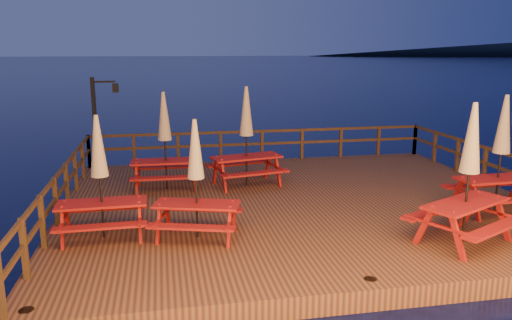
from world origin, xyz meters
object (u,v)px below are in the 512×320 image
(lamp_post, at_px, (100,115))
(picnic_table_0, at_px, (469,172))
(picnic_table_2, at_px, (196,178))
(picnic_table_1, at_px, (246,135))

(lamp_post, xyz_separation_m, picnic_table_0, (7.94, -7.93, -0.30))
(lamp_post, height_order, picnic_table_2, lamp_post)
(lamp_post, bearing_deg, picnic_table_2, -68.69)
(picnic_table_0, relative_size, picnic_table_2, 1.15)
(lamp_post, height_order, picnic_table_0, lamp_post)
(picnic_table_2, bearing_deg, lamp_post, 128.06)
(lamp_post, bearing_deg, picnic_table_0, -44.98)
(picnic_table_0, height_order, picnic_table_1, picnic_table_0)
(picnic_table_1, height_order, picnic_table_2, picnic_table_1)
(picnic_table_0, bearing_deg, picnic_table_2, 140.35)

